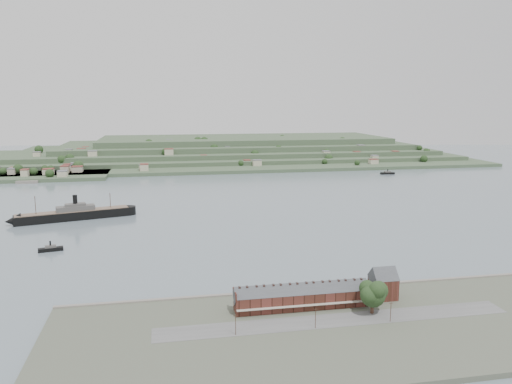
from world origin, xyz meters
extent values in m
plane|color=slate|center=(0.00, 0.00, 0.00)|extent=(1400.00, 1400.00, 0.00)
cube|color=#4C5142|center=(0.00, -188.00, 1.00)|extent=(220.00, 80.00, 2.00)
cube|color=gray|center=(0.00, -149.00, 1.30)|extent=(220.00, 2.00, 2.60)
cube|color=#595959|center=(0.00, -182.00, 2.05)|extent=(140.00, 12.00, 0.10)
cube|color=#3E1F16|center=(-10.00, -168.00, 5.50)|extent=(55.00, 8.00, 7.00)
cube|color=#3B3E43|center=(-10.00, -168.00, 9.00)|extent=(55.60, 8.15, 8.15)
cube|color=#ADA99A|center=(-10.00, -172.80, 5.00)|extent=(55.00, 1.60, 0.25)
cube|color=#3E1F16|center=(-37.50, -168.00, 10.00)|extent=(0.50, 8.40, 3.00)
cube|color=#3E1F16|center=(17.50, -168.00, 10.00)|extent=(0.50, 8.40, 3.00)
cube|color=#2F1E1A|center=(-32.00, -168.00, 11.40)|extent=(0.90, 1.40, 3.20)
cube|color=#2F1E1A|center=(-26.50, -168.00, 11.40)|extent=(0.90, 1.40, 3.20)
cube|color=#2F1E1A|center=(-12.75, -168.00, 11.40)|extent=(0.90, 1.40, 3.20)
cube|color=#2F1E1A|center=(-7.25, -168.00, 11.40)|extent=(0.90, 1.40, 3.20)
cube|color=#2F1E1A|center=(6.50, -168.00, 11.40)|extent=(0.90, 1.40, 3.20)
cube|color=#2F1E1A|center=(12.00, -168.00, 11.40)|extent=(0.90, 1.40, 3.20)
cube|color=#3E1F16|center=(27.50, -164.00, 6.50)|extent=(10.00, 10.00, 9.00)
cube|color=#3B3E43|center=(27.50, -164.00, 11.00)|extent=(10.40, 10.18, 10.18)
cube|color=#374D33|center=(0.00, 360.00, 2.00)|extent=(760.00, 260.00, 4.00)
cube|color=#374D33|center=(20.00, 385.00, 6.50)|extent=(680.00, 220.00, 5.00)
cube|color=#374D33|center=(35.00, 400.00, 12.00)|extent=(600.00, 200.00, 6.00)
cube|color=#374D33|center=(50.00, 415.00, 18.50)|extent=(520.00, 180.00, 7.00)
cube|color=#374D33|center=(65.00, 430.00, 26.00)|extent=(440.00, 160.00, 8.00)
cube|color=#374D33|center=(-200.00, 250.00, 2.00)|extent=(150.00, 90.00, 4.00)
cube|color=gray|center=(-205.00, 208.00, 1.40)|extent=(22.00, 14.00, 2.80)
cube|color=black|center=(-128.96, 21.04, 3.11)|extent=(80.11, 31.21, 6.23)
cone|color=black|center=(-167.62, 10.58, 3.11)|extent=(13.10, 13.10, 10.68)
cylinder|color=black|center=(-90.30, 31.49, 3.11)|extent=(10.68, 10.68, 6.23)
cube|color=brown|center=(-128.96, 21.04, 6.50)|extent=(78.16, 29.89, 0.53)
cube|color=#4E4B48|center=(-127.24, 21.50, 8.45)|extent=(27.86, 14.70, 3.56)
cube|color=#4E4B48|center=(-127.24, 21.50, 10.86)|extent=(15.37, 9.73, 2.22)
cylinder|color=black|center=(-127.24, 21.50, 14.24)|extent=(3.20, 3.20, 8.01)
cylinder|color=#40281D|center=(-153.01, 14.53, 12.46)|extent=(0.44, 0.44, 14.24)
cylinder|color=#40281D|center=(-103.19, 28.00, 11.57)|extent=(0.44, 0.44, 12.46)
cube|color=black|center=(-128.96, -58.78, 1.09)|extent=(14.11, 6.54, 2.18)
cube|color=#4E4B48|center=(-128.96, -58.78, 2.73)|extent=(6.63, 4.18, 1.64)
cylinder|color=black|center=(-128.96, -58.78, 4.55)|extent=(0.91, 0.91, 3.18)
cube|color=black|center=(200.13, 195.06, 1.11)|extent=(16.99, 6.20, 2.22)
cube|color=#4E4B48|center=(200.13, 195.06, 2.77)|extent=(7.80, 4.40, 1.66)
cylinder|color=black|center=(200.13, 195.06, 4.62)|extent=(0.92, 0.92, 3.23)
cylinder|color=#40281D|center=(16.31, -178.42, 4.79)|extent=(1.34, 1.34, 5.59)
sphere|color=#1B3015|center=(16.31, -178.42, 9.82)|extent=(10.05, 10.05, 10.05)
sphere|color=#1B3015|center=(19.10, -177.30, 10.94)|extent=(7.82, 7.82, 7.82)
sphere|color=#1B3015|center=(14.08, -180.10, 10.38)|extent=(7.15, 7.15, 7.15)
sphere|color=#1B3015|center=(16.87, -180.88, 12.61)|extent=(6.70, 6.70, 6.70)
camera|label=1|loc=(-64.33, -353.57, 85.27)|focal=35.00mm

